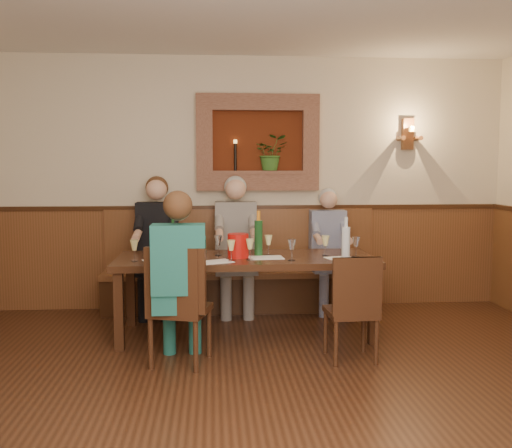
% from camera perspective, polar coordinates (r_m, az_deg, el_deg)
% --- Properties ---
extents(ground_plane, '(6.00, 6.00, 0.00)m').
position_cam_1_polar(ground_plane, '(3.78, 0.72, -19.16)').
color(ground_plane, '#321A0E').
rests_on(ground_plane, ground).
extents(room_shell, '(6.04, 6.04, 2.82)m').
position_cam_1_polar(room_shell, '(3.43, 0.77, 10.71)').
color(room_shell, beige).
rests_on(room_shell, ground).
extents(wainscoting, '(6.02, 6.02, 1.15)m').
position_cam_1_polar(wainscoting, '(3.57, 0.74, -10.60)').
color(wainscoting, brown).
rests_on(wainscoting, ground).
extents(wall_niche, '(1.36, 0.30, 1.06)m').
position_cam_1_polar(wall_niche, '(6.38, 0.55, 7.75)').
color(wall_niche, '#541E0C').
rests_on(wall_niche, ground).
extents(wall_sconce, '(0.25, 0.20, 0.35)m').
position_cam_1_polar(wall_sconce, '(6.72, 14.97, 8.62)').
color(wall_sconce, brown).
rests_on(wall_sconce, ground).
extents(dining_table, '(2.40, 0.90, 0.75)m').
position_cam_1_polar(dining_table, '(5.35, -1.03, -4.06)').
color(dining_table, black).
rests_on(dining_table, ground).
extents(bench, '(3.00, 0.45, 1.11)m').
position_cam_1_polar(bench, '(6.34, -1.52, -5.68)').
color(bench, '#381E0F').
rests_on(bench, ground).
extents(chair_near_left, '(0.53, 0.53, 0.97)m').
position_cam_1_polar(chair_near_left, '(4.70, -7.63, -10.41)').
color(chair_near_left, black).
rests_on(chair_near_left, ground).
extents(chair_near_right, '(0.41, 0.41, 0.88)m').
position_cam_1_polar(chair_near_right, '(4.83, 9.48, -10.35)').
color(chair_near_right, black).
rests_on(chair_near_right, ground).
extents(person_bench_left, '(0.45, 0.55, 1.48)m').
position_cam_1_polar(person_bench_left, '(6.20, -9.85, -3.31)').
color(person_bench_left, black).
rests_on(person_bench_left, ground).
extents(person_bench_mid, '(0.45, 0.55, 1.49)m').
position_cam_1_polar(person_bench_mid, '(6.18, -2.01, -3.25)').
color(person_bench_mid, '#615C59').
rests_on(person_bench_mid, ground).
extents(person_bench_right, '(0.39, 0.48, 1.35)m').
position_cam_1_polar(person_bench_right, '(6.32, 7.29, -3.68)').
color(person_bench_right, navy).
rests_on(person_bench_right, ground).
extents(person_chair_front, '(0.41, 0.51, 1.41)m').
position_cam_1_polar(person_chair_front, '(4.60, -7.63, -6.94)').
color(person_chair_front, '#1B5D61').
rests_on(person_chair_front, ground).
extents(spittoon_bucket, '(0.23, 0.23, 0.22)m').
position_cam_1_polar(spittoon_bucket, '(5.26, -1.80, -2.18)').
color(spittoon_bucket, red).
rests_on(spittoon_bucket, dining_table).
extents(wine_bottle_green_a, '(0.09, 0.09, 0.42)m').
position_cam_1_polar(wine_bottle_green_a, '(5.37, 0.25, -1.31)').
color(wine_bottle_green_a, '#19471E').
rests_on(wine_bottle_green_a, dining_table).
extents(wine_bottle_green_b, '(0.07, 0.07, 0.36)m').
position_cam_1_polar(wine_bottle_green_b, '(5.47, -8.29, -1.58)').
color(wine_bottle_green_b, '#19471E').
rests_on(wine_bottle_green_b, dining_table).
extents(water_bottle, '(0.10, 0.10, 0.40)m').
position_cam_1_polar(water_bottle, '(5.11, 8.97, -1.91)').
color(water_bottle, silver).
rests_on(water_bottle, dining_table).
extents(tasting_sheet_a, '(0.33, 0.28, 0.00)m').
position_cam_1_polar(tasting_sheet_a, '(5.18, -9.65, -3.62)').
color(tasting_sheet_a, white).
rests_on(tasting_sheet_a, dining_table).
extents(tasting_sheet_b, '(0.33, 0.25, 0.00)m').
position_cam_1_polar(tasting_sheet_b, '(5.27, 0.99, -3.38)').
color(tasting_sheet_b, white).
rests_on(tasting_sheet_b, dining_table).
extents(tasting_sheet_c, '(0.29, 0.23, 0.00)m').
position_cam_1_polar(tasting_sheet_c, '(5.30, 8.36, -3.38)').
color(tasting_sheet_c, white).
rests_on(tasting_sheet_c, dining_table).
extents(tasting_sheet_d, '(0.36, 0.31, 0.00)m').
position_cam_1_polar(tasting_sheet_d, '(5.05, -4.12, -3.79)').
color(tasting_sheet_d, white).
rests_on(tasting_sheet_d, dining_table).
extents(wine_glass_0, '(0.08, 0.08, 0.19)m').
position_cam_1_polar(wine_glass_0, '(5.41, 6.95, -2.16)').
color(wine_glass_0, '#E7DE8A').
rests_on(wine_glass_0, dining_table).
extents(wine_glass_1, '(0.08, 0.08, 0.19)m').
position_cam_1_polar(wine_glass_1, '(5.42, 1.26, -2.11)').
color(wine_glass_1, '#E7DE8A').
rests_on(wine_glass_1, dining_table).
extents(wine_glass_2, '(0.08, 0.08, 0.19)m').
position_cam_1_polar(wine_glass_2, '(5.11, 3.60, -2.60)').
color(wine_glass_2, white).
rests_on(wine_glass_2, dining_table).
extents(wine_glass_3, '(0.08, 0.08, 0.19)m').
position_cam_1_polar(wine_glass_3, '(5.40, -3.80, -2.15)').
color(wine_glass_3, white).
rests_on(wine_glass_3, dining_table).
extents(wine_glass_4, '(0.08, 0.08, 0.19)m').
position_cam_1_polar(wine_glass_4, '(5.39, -9.15, -2.22)').
color(wine_glass_4, white).
rests_on(wine_glass_4, dining_table).
extents(wine_glass_5, '(0.08, 0.08, 0.19)m').
position_cam_1_polar(wine_glass_5, '(5.38, 9.97, -2.25)').
color(wine_glass_5, white).
rests_on(wine_glass_5, dining_table).
extents(wine_glass_6, '(0.08, 0.08, 0.19)m').
position_cam_1_polar(wine_glass_6, '(5.07, -2.50, -2.67)').
color(wine_glass_6, '#E7DE8A').
rests_on(wine_glass_6, dining_table).
extents(wine_glass_7, '(0.08, 0.08, 0.19)m').
position_cam_1_polar(wine_glass_7, '(5.14, -0.61, -2.55)').
color(wine_glass_7, '#E7DE8A').
rests_on(wine_glass_7, dining_table).
extents(wine_glass_8, '(0.08, 0.08, 0.19)m').
position_cam_1_polar(wine_glass_8, '(5.12, -6.88, -2.62)').
color(wine_glass_8, '#E7DE8A').
rests_on(wine_glass_8, dining_table).
extents(wine_glass_9, '(0.08, 0.08, 0.19)m').
position_cam_1_polar(wine_glass_9, '(5.18, -12.08, -2.61)').
color(wine_glass_9, '#E7DE8A').
rests_on(wine_glass_9, dining_table).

